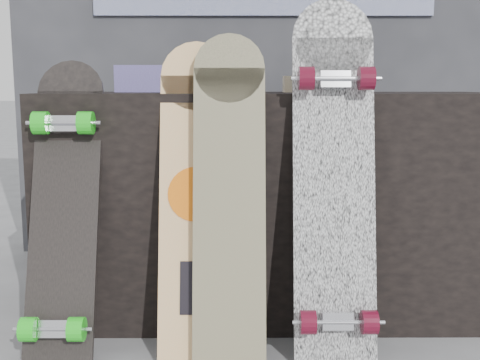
{
  "coord_description": "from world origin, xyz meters",
  "views": [
    {
      "loc": [
        -0.13,
        -1.68,
        0.83
      ],
      "look_at": [
        -0.12,
        0.2,
        0.53
      ],
      "focal_mm": 45.0,
      "sensor_mm": 36.0,
      "label": 1
    }
  ],
  "objects_px": {
    "vendor_table": "(271,202)",
    "longboard_cascadia": "(334,173)",
    "skateboard_dark": "(64,204)",
    "longboard_geisha": "(195,190)",
    "longboard_celtic": "(229,187)"
  },
  "relations": [
    {
      "from": "longboard_celtic",
      "to": "longboard_cascadia",
      "type": "height_order",
      "value": "longboard_cascadia"
    },
    {
      "from": "longboard_celtic",
      "to": "longboard_cascadia",
      "type": "bearing_deg",
      "value": 3.07
    },
    {
      "from": "vendor_table",
      "to": "longboard_cascadia",
      "type": "relative_size",
      "value": 1.46
    },
    {
      "from": "vendor_table",
      "to": "longboard_cascadia",
      "type": "height_order",
      "value": "longboard_cascadia"
    },
    {
      "from": "longboard_geisha",
      "to": "vendor_table",
      "type": "bearing_deg",
      "value": 55.0
    },
    {
      "from": "vendor_table",
      "to": "skateboard_dark",
      "type": "xyz_separation_m",
      "value": [
        -0.66,
        -0.37,
        0.07
      ]
    },
    {
      "from": "vendor_table",
      "to": "longboard_cascadia",
      "type": "bearing_deg",
      "value": -66.67
    },
    {
      "from": "longboard_celtic",
      "to": "skateboard_dark",
      "type": "distance_m",
      "value": 0.51
    },
    {
      "from": "longboard_celtic",
      "to": "skateboard_dark",
      "type": "bearing_deg",
      "value": 176.4
    },
    {
      "from": "skateboard_dark",
      "to": "longboard_celtic",
      "type": "bearing_deg",
      "value": -3.6
    },
    {
      "from": "longboard_geisha",
      "to": "longboard_cascadia",
      "type": "height_order",
      "value": "longboard_cascadia"
    },
    {
      "from": "longboard_geisha",
      "to": "longboard_cascadia",
      "type": "xyz_separation_m",
      "value": [
        0.42,
        -0.02,
        0.06
      ]
    },
    {
      "from": "vendor_table",
      "to": "skateboard_dark",
      "type": "height_order",
      "value": "skateboard_dark"
    },
    {
      "from": "longboard_cascadia",
      "to": "skateboard_dark",
      "type": "distance_m",
      "value": 0.83
    },
    {
      "from": "skateboard_dark",
      "to": "longboard_geisha",
      "type": "bearing_deg",
      "value": 1.39
    }
  ]
}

